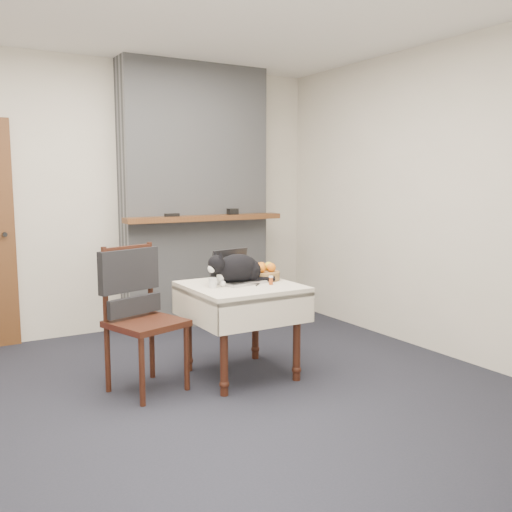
{
  "coord_description": "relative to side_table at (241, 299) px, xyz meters",
  "views": [
    {
      "loc": [
        -1.5,
        -3.43,
        1.47
      ],
      "look_at": [
        0.62,
        0.16,
        0.91
      ],
      "focal_mm": 40.0,
      "sensor_mm": 36.0,
      "label": 1
    }
  ],
  "objects": [
    {
      "name": "chair",
      "position": [
        -0.75,
        0.15,
        0.06
      ],
      "size": [
        0.58,
        0.57,
        1.02
      ],
      "rotation": [
        0.0,
        0.0,
        0.31
      ],
      "color": "black",
      "rests_on": "ground"
    },
    {
      "name": "room_shell",
      "position": [
        -0.52,
        0.25,
        1.18
      ],
      "size": [
        4.52,
        4.01,
        2.61
      ],
      "color": "beige",
      "rests_on": "ground"
    },
    {
      "name": "chimney",
      "position": [
        0.38,
        1.64,
        0.71
      ],
      "size": [
        1.62,
        0.48,
        2.6
      ],
      "color": "gray",
      "rests_on": "ground"
    },
    {
      "name": "ground",
      "position": [
        -0.52,
        -0.21,
        -0.59
      ],
      "size": [
        4.5,
        4.5,
        0.0
      ],
      "primitive_type": "plane",
      "color": "black",
      "rests_on": "ground"
    },
    {
      "name": "laptop",
      "position": [
        0.01,
        0.09,
        0.17
      ],
      "size": [
        0.39,
        0.35,
        0.25
      ],
      "rotation": [
        0.0,
        0.0,
        0.21
      ],
      "color": "#B7B7BC",
      "rests_on": "side_table"
    },
    {
      "name": "cream_jar",
      "position": [
        -0.24,
        -0.01,
        0.15
      ],
      "size": [
        0.06,
        0.06,
        0.07
      ],
      "primitive_type": "cylinder",
      "color": "silver",
      "rests_on": "side_table"
    },
    {
      "name": "pill_bottle",
      "position": [
        0.18,
        -0.13,
        0.15
      ],
      "size": [
        0.03,
        0.03,
        0.07
      ],
      "color": "#A74114",
      "rests_on": "side_table"
    },
    {
      "name": "side_table",
      "position": [
        0.0,
        0.0,
        0.0
      ],
      "size": [
        0.78,
        0.78,
        0.7
      ],
      "color": "black",
      "rests_on": "ground"
    },
    {
      "name": "fruit_basket",
      "position": [
        0.25,
        0.08,
        0.17
      ],
      "size": [
        0.24,
        0.24,
        0.13
      ],
      "color": "#97683D",
      "rests_on": "side_table"
    },
    {
      "name": "cat",
      "position": [
        -0.0,
        0.04,
        0.22
      ],
      "size": [
        0.53,
        0.22,
        0.25
      ],
      "rotation": [
        0.0,
        0.0,
        0.06
      ],
      "color": "black",
      "rests_on": "side_table"
    },
    {
      "name": "desk_clutter",
      "position": [
        0.14,
        0.01,
        0.12
      ],
      "size": [
        0.13,
        0.08,
        0.01
      ],
      "primitive_type": "cube",
      "rotation": [
        0.0,
        0.0,
        0.52
      ],
      "color": "black",
      "rests_on": "side_table"
    }
  ]
}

